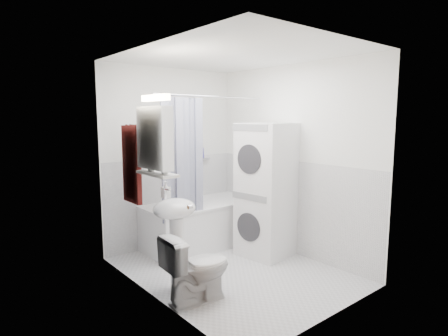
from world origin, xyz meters
TOP-DOWN VIEW (x-y plane):
  - floor at (0.00, 0.00)m, footprint 2.60×2.60m
  - room_walls at (0.00, 0.00)m, footprint 2.60×2.60m
  - wainscot at (0.00, 0.29)m, footprint 1.98×2.58m
  - door at (-0.95, -0.55)m, footprint 0.05×2.00m
  - bathtub at (0.24, 0.92)m, footprint 1.58×0.75m
  - tub_spout at (0.44, 1.25)m, footprint 0.04×0.12m
  - curtain_rod at (0.24, 0.61)m, footprint 1.76×0.02m
  - shower_curtain at (-0.27, 0.61)m, footprint 0.55×0.02m
  - sink at (-0.75, 0.00)m, footprint 0.44×0.37m
  - medicine_cabinet at (-0.90, 0.10)m, footprint 0.13×0.50m
  - shelf at (-0.89, 0.10)m, footprint 0.18×0.54m
  - shower_caddy at (0.49, 1.24)m, footprint 0.22×0.06m
  - towel at (-0.94, 0.55)m, footprint 0.07×0.35m
  - washer_dryer at (0.68, 0.14)m, footprint 0.67×0.66m
  - toilet at (-0.72, -0.32)m, footprint 0.70×0.43m
  - soap_pump at (-0.71, 0.25)m, footprint 0.08×0.17m
  - shelf_bottle at (-0.89, -0.05)m, footprint 0.07×0.18m
  - shelf_cup at (-0.89, 0.22)m, footprint 0.10×0.09m
  - shampoo_a at (0.35, 1.24)m, footprint 0.13×0.17m
  - shampoo_b at (0.47, 1.24)m, footprint 0.08×0.21m

SIDE VIEW (x-z plane):
  - floor at x=0.00m, z-range 0.00..0.00m
  - toilet at x=-0.72m, z-range 0.00..0.65m
  - bathtub at x=0.24m, z-range 0.03..0.63m
  - wainscot at x=0.00m, z-range -0.69..1.89m
  - sink at x=-0.75m, z-range 0.18..1.22m
  - washer_dryer at x=0.68m, z-range 0.00..1.68m
  - tub_spout at x=0.44m, z-range 0.90..0.94m
  - soap_pump at x=-0.71m, z-range 0.91..0.99m
  - door at x=-0.95m, z-range 0.00..2.00m
  - shower_caddy at x=0.49m, z-range 1.14..1.16m
  - shelf at x=-0.89m, z-range 1.19..1.21m
  - shampoo_b at x=0.47m, z-range 1.16..1.24m
  - shampoo_a at x=0.35m, z-range 1.16..1.29m
  - shelf_bottle at x=-0.89m, z-range 1.21..1.28m
  - shower_curtain at x=-0.27m, z-range 0.52..1.98m
  - shelf_cup at x=-0.89m, z-range 1.21..1.31m
  - towel at x=-0.94m, z-range 0.85..1.69m
  - room_walls at x=0.00m, z-range 0.19..2.79m
  - medicine_cabinet at x=-0.90m, z-range 1.21..1.92m
  - curtain_rod at x=0.24m, z-range 1.99..2.01m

